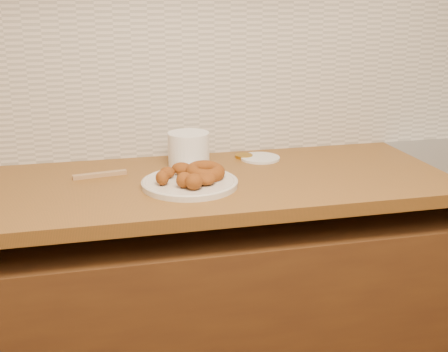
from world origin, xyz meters
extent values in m
cube|color=tan|center=(0.00, 2.00, 1.35)|extent=(4.00, 0.02, 2.70)
cube|color=#583416|center=(0.00, 1.69, 0.39)|extent=(3.60, 0.60, 0.77)
cube|color=brown|center=(-0.65, 1.69, 0.88)|extent=(2.30, 0.62, 0.04)
cube|color=beige|center=(0.00, 1.99, 1.20)|extent=(3.60, 0.02, 0.60)
cylinder|color=beige|center=(-0.32, 1.63, 0.91)|extent=(0.29, 0.29, 0.02)
torus|color=brown|center=(-0.27, 1.64, 0.94)|extent=(0.17, 0.17, 0.05)
ellipsoid|color=brown|center=(-0.38, 1.67, 0.93)|extent=(0.06, 0.06, 0.03)
ellipsoid|color=brown|center=(-0.41, 1.61, 0.94)|extent=(0.04, 0.05, 0.04)
ellipsoid|color=brown|center=(-0.35, 1.57, 0.94)|extent=(0.06, 0.06, 0.05)
ellipsoid|color=brown|center=(-0.32, 1.55, 0.94)|extent=(0.07, 0.07, 0.05)
ellipsoid|color=brown|center=(-0.34, 1.69, 0.94)|extent=(0.08, 0.08, 0.04)
ellipsoid|color=brown|center=(-0.28, 1.58, 0.93)|extent=(0.08, 0.08, 0.03)
cylinder|color=white|center=(-0.29, 1.83, 0.96)|extent=(0.16, 0.16, 0.11)
cylinder|color=silver|center=(-0.03, 1.86, 0.90)|extent=(0.18, 0.18, 0.01)
cylinder|color=#AE7E17|center=(-0.08, 1.89, 0.91)|extent=(0.06, 0.06, 0.01)
cube|color=#A57F54|center=(-0.58, 1.78, 0.91)|extent=(0.17, 0.05, 0.01)
camera|label=1|loc=(-0.59, 0.06, 1.44)|focal=45.00mm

